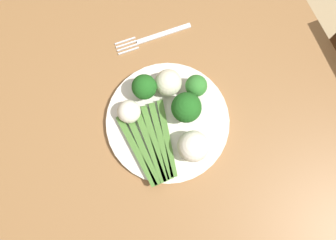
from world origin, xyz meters
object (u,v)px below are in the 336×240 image
at_px(asparagus_bundle, 152,144).
at_px(fork, 153,37).
at_px(plate, 168,121).
at_px(broccoli_back_right, 196,86).
at_px(broccoli_front_left, 187,108).
at_px(broccoli_left, 145,87).
at_px(cauliflower_front, 193,146).
at_px(cauliflower_edge, 169,82).
at_px(dining_table, 153,153).
at_px(cauliflower_near_center, 129,111).

height_order(asparagus_bundle, fork, asparagus_bundle).
height_order(plate, broccoli_back_right, broccoli_back_right).
bearing_deg(broccoli_front_left, broccoli_left, 39.13).
relative_size(broccoli_left, fork, 0.35).
distance_m(asparagus_bundle, cauliflower_front, 0.08).
relative_size(asparagus_bundle, broccoli_front_left, 2.24).
bearing_deg(broccoli_front_left, fork, -1.22).
bearing_deg(cauliflower_edge, broccoli_left, 81.69).
distance_m(broccoli_left, cauliflower_front, 0.14).
height_order(plate, cauliflower_front, cauliflower_front).
distance_m(dining_table, broccoli_front_left, 0.19).
distance_m(dining_table, cauliflower_edge, 0.19).
xyz_separation_m(plate, cauliflower_near_center, (0.04, 0.06, 0.03)).
height_order(broccoli_left, cauliflower_near_center, broccoli_left).
xyz_separation_m(broccoli_left, fork, (0.11, -0.06, -0.05)).
relative_size(broccoli_front_left, broccoli_back_right, 1.34).
bearing_deg(dining_table, plate, -57.78).
bearing_deg(dining_table, broccoli_back_right, -61.59).
bearing_deg(fork, cauliflower_front, 88.47).
bearing_deg(asparagus_bundle, broccoli_front_left, -66.27).
relative_size(asparagus_bundle, fork, 0.93).
height_order(broccoli_front_left, cauliflower_near_center, broccoli_front_left).
distance_m(cauliflower_edge, fork, 0.13).
xyz_separation_m(asparagus_bundle, cauliflower_edge, (0.09, -0.07, 0.02)).
distance_m(asparagus_bundle, cauliflower_near_center, 0.07).
xyz_separation_m(broccoli_back_right, fork, (0.15, 0.03, -0.04)).
bearing_deg(broccoli_left, broccoli_back_right, -110.64).
height_order(plate, cauliflower_edge, cauliflower_edge).
bearing_deg(plate, broccoli_front_left, -88.20).
xyz_separation_m(asparagus_bundle, cauliflower_near_center, (0.07, 0.02, 0.02)).
bearing_deg(cauliflower_near_center, dining_table, -170.24).
relative_size(cauliflower_front, cauliflower_edge, 1.13).
distance_m(broccoli_left, cauliflower_edge, 0.05).
height_order(broccoli_front_left, cauliflower_front, broccoli_front_left).
height_order(dining_table, broccoli_front_left, broccoli_front_left).
distance_m(broccoli_front_left, broccoli_back_right, 0.05).
relative_size(plate, cauliflower_near_center, 5.42).
bearing_deg(broccoli_front_left, cauliflower_edge, 8.93).
height_order(broccoli_back_right, fork, broccoli_back_right).
bearing_deg(broccoli_left, cauliflower_front, -163.79).
height_order(cauliflower_edge, cauliflower_near_center, cauliflower_edge).
bearing_deg(cauliflower_near_center, broccoli_left, -55.65).
distance_m(plate, broccoli_back_right, 0.09).
bearing_deg(plate, dining_table, 122.22).
height_order(dining_table, cauliflower_front, cauliflower_front).
bearing_deg(asparagus_bundle, cauliflower_near_center, 15.67).
xyz_separation_m(broccoli_left, cauliflower_front, (-0.14, -0.04, -0.00)).
bearing_deg(broccoli_back_right, broccoli_front_left, 133.48).
distance_m(dining_table, broccoli_left, 0.19).
distance_m(asparagus_bundle, broccoli_back_right, 0.14).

